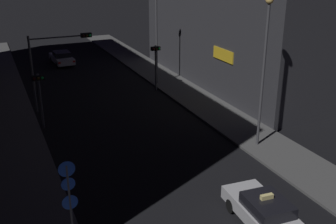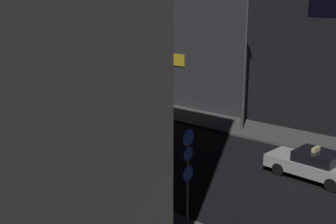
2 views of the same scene
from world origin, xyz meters
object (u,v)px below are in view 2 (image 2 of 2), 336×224
(taxi, at_px, (314,164))
(sign_pole_left, at_px, (188,169))
(traffic_light_overhead, at_px, (4,70))
(traffic_light_right_kerb, at_px, (95,71))
(street_lamp_near_block, at_px, (245,48))
(traffic_light_left_kerb, at_px, (11,104))
(street_lamp_far_block, at_px, (88,36))

(taxi, distance_m, sign_pole_left, 8.10)
(traffic_light_overhead, distance_m, traffic_light_right_kerb, 8.62)
(sign_pole_left, bearing_deg, street_lamp_near_block, 21.78)
(traffic_light_overhead, relative_size, traffic_light_right_kerb, 1.45)
(traffic_light_overhead, distance_m, traffic_light_left_kerb, 3.99)
(traffic_light_overhead, bearing_deg, street_lamp_near_block, -49.88)
(taxi, height_order, traffic_light_left_kerb, traffic_light_left_kerb)
(traffic_light_right_kerb, distance_m, street_lamp_far_block, 3.11)
(traffic_light_right_kerb, height_order, street_lamp_far_block, street_lamp_far_block)
(sign_pole_left, height_order, street_lamp_near_block, street_lamp_near_block)
(traffic_light_overhead, relative_size, street_lamp_far_block, 0.69)
(traffic_light_overhead, bearing_deg, sign_pole_left, -98.30)
(taxi, relative_size, street_lamp_far_block, 0.56)
(traffic_light_right_kerb, relative_size, sign_pole_left, 1.02)
(traffic_light_right_kerb, relative_size, street_lamp_far_block, 0.48)
(taxi, bearing_deg, street_lamp_near_block, 56.08)
(traffic_light_overhead, relative_size, sign_pole_left, 1.48)
(traffic_light_right_kerb, height_order, street_lamp_near_block, street_lamp_near_block)
(traffic_light_overhead, xyz_separation_m, street_lamp_far_block, (9.15, 2.67, 1.33))
(taxi, bearing_deg, street_lamp_far_block, 79.63)
(taxi, distance_m, traffic_light_overhead, 19.31)
(sign_pole_left, bearing_deg, taxi, -12.93)
(taxi, xyz_separation_m, sign_pole_left, (-7.72, 1.77, 1.71))
(taxi, relative_size, traffic_light_overhead, 0.81)
(taxi, bearing_deg, traffic_light_overhead, 106.24)
(taxi, distance_m, traffic_light_left_kerb, 16.59)
(traffic_light_left_kerb, relative_size, street_lamp_far_block, 0.46)
(taxi, height_order, street_lamp_near_block, street_lamp_near_block)
(traffic_light_overhead, xyz_separation_m, traffic_light_right_kerb, (8.44, 1.19, -1.30))
(street_lamp_far_block, bearing_deg, traffic_light_overhead, -163.71)
(street_lamp_near_block, bearing_deg, traffic_light_right_kerb, 96.02)
(taxi, relative_size, street_lamp_near_block, 0.52)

